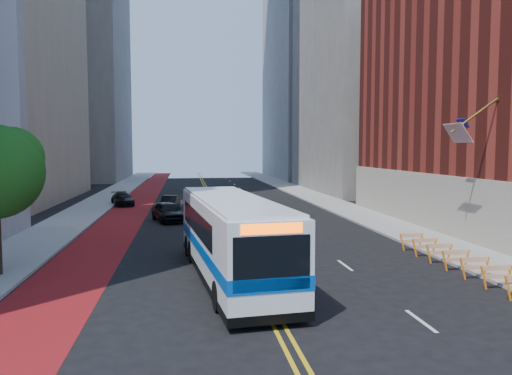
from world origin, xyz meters
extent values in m
plane|color=black|center=(0.00, 0.00, 0.00)|extent=(160.00, 160.00, 0.00)
cube|color=gray|center=(-12.00, 30.00, 0.07)|extent=(4.00, 140.00, 0.15)
cube|color=gray|center=(12.00, 30.00, 0.07)|extent=(4.00, 140.00, 0.15)
cube|color=maroon|center=(-8.10, 30.00, 0.00)|extent=(3.60, 140.00, 0.01)
cube|color=gold|center=(-0.18, 30.00, 0.00)|extent=(0.14, 140.00, 0.01)
cube|color=gold|center=(0.18, 30.00, 0.00)|extent=(0.14, 140.00, 0.01)
cube|color=silver|center=(4.80, -2.00, 0.01)|extent=(0.14, 2.20, 0.01)
cube|color=silver|center=(4.80, 6.00, 0.01)|extent=(0.14, 2.20, 0.01)
cube|color=silver|center=(4.80, 14.00, 0.01)|extent=(0.14, 2.20, 0.01)
cube|color=silver|center=(4.80, 22.00, 0.01)|extent=(0.14, 2.20, 0.01)
cube|color=silver|center=(4.80, 30.00, 0.01)|extent=(0.14, 2.20, 0.01)
cube|color=silver|center=(4.80, 38.00, 0.01)|extent=(0.14, 2.20, 0.01)
cube|color=silver|center=(4.80, 46.00, 0.01)|extent=(0.14, 2.20, 0.01)
cube|color=silver|center=(4.80, 54.00, 0.01)|extent=(0.14, 2.20, 0.01)
cube|color=silver|center=(4.80, 62.00, 0.01)|extent=(0.14, 2.20, 0.01)
cube|color=silver|center=(4.80, 70.00, 0.01)|extent=(0.14, 2.20, 0.01)
cube|color=silver|center=(4.80, 78.00, 0.01)|extent=(0.14, 2.20, 0.01)
cube|color=silver|center=(4.80, 86.00, 0.01)|extent=(0.14, 2.20, 0.01)
cube|color=#9E9384|center=(14.05, 12.00, 2.00)|extent=(0.50, 36.00, 4.00)
cube|color=black|center=(14.15, 13.00, 1.10)|extent=(0.35, 2.80, 2.20)
cube|color=black|center=(14.15, 20.00, 1.10)|extent=(0.35, 2.80, 2.20)
cube|color=#A57F33|center=(14.05, 8.00, 8.50)|extent=(0.25, 0.25, 0.25)
cylinder|color=#A57F33|center=(12.70, 8.00, 7.60)|extent=(2.85, 0.12, 2.05)
cube|color=#B21419|center=(11.70, 8.00, 6.60)|extent=(0.75, 1.90, 1.05)
cube|color=navy|center=(12.25, 8.45, 7.15)|extent=(0.39, 0.85, 0.52)
cube|color=slate|center=(23.00, 48.00, 20.00)|extent=(18.00, 26.00, 40.00)
cube|color=gray|center=(24.00, 78.00, 27.50)|extent=(20.00, 28.00, 55.00)
cube|color=orange|center=(9.05, -0.45, 0.50)|extent=(0.32, 0.06, 0.99)
cube|color=orange|center=(9.05, 1.10, 0.50)|extent=(0.32, 0.06, 0.99)
cube|color=orange|center=(10.15, 1.10, 0.50)|extent=(0.32, 0.06, 0.99)
cube|color=orange|center=(9.60, 1.10, 0.90)|extent=(1.25, 0.05, 0.22)
cube|color=orange|center=(9.60, 1.10, 0.55)|extent=(1.25, 0.05, 0.18)
cube|color=orange|center=(9.05, 2.65, 0.50)|extent=(0.32, 0.06, 0.99)
cube|color=orange|center=(10.15, 2.65, 0.50)|extent=(0.32, 0.06, 0.99)
cube|color=orange|center=(9.60, 2.65, 0.90)|extent=(1.25, 0.05, 0.22)
cube|color=orange|center=(9.60, 2.65, 0.55)|extent=(1.25, 0.05, 0.18)
cube|color=orange|center=(9.05, 4.20, 0.50)|extent=(0.32, 0.06, 0.99)
cube|color=orange|center=(10.15, 4.20, 0.50)|extent=(0.32, 0.06, 0.99)
cube|color=orange|center=(9.60, 4.20, 0.90)|extent=(1.25, 0.05, 0.22)
cube|color=orange|center=(9.60, 4.20, 0.55)|extent=(1.25, 0.05, 0.18)
cube|color=orange|center=(9.05, 5.75, 0.50)|extent=(0.32, 0.06, 0.99)
cube|color=orange|center=(10.15, 5.75, 0.50)|extent=(0.32, 0.06, 0.99)
cube|color=orange|center=(9.60, 5.75, 0.90)|extent=(1.25, 0.05, 0.22)
cube|color=orange|center=(9.60, 5.75, 0.55)|extent=(1.25, 0.05, 0.18)
cube|color=orange|center=(9.05, 7.30, 0.50)|extent=(0.32, 0.06, 0.99)
cube|color=orange|center=(10.15, 7.30, 0.50)|extent=(0.32, 0.06, 0.99)
cube|color=orange|center=(9.60, 7.30, 0.90)|extent=(1.25, 0.05, 0.22)
cube|color=orange|center=(9.60, 7.30, 0.55)|extent=(1.25, 0.05, 0.18)
cube|color=orange|center=(9.05, 8.85, 0.50)|extent=(0.32, 0.06, 0.99)
cube|color=orange|center=(10.15, 8.85, 0.50)|extent=(0.32, 0.06, 0.99)
cube|color=orange|center=(9.60, 8.85, 0.90)|extent=(1.25, 0.05, 0.22)
cube|color=orange|center=(9.60, 8.85, 0.55)|extent=(1.25, 0.05, 0.18)
sphere|color=#0E3F0D|center=(-10.70, 6.40, 5.35)|extent=(2.80, 2.80, 2.80)
cube|color=silver|center=(-1.00, 4.27, 1.94)|extent=(4.19, 13.36, 3.12)
cube|color=#0546AD|center=(-1.00, 4.27, 1.48)|extent=(4.24, 13.41, 0.49)
cube|color=black|center=(-1.09, 5.14, 2.46)|extent=(3.84, 9.45, 1.04)
cube|color=black|center=(-0.32, -2.23, 2.19)|extent=(2.50, 0.37, 1.75)
cube|color=black|center=(-1.68, 10.77, 2.41)|extent=(2.28, 0.35, 1.09)
cube|color=#FF5905|center=(-0.32, -2.24, 3.28)|extent=(1.99, 0.29, 0.33)
cube|color=silver|center=(-1.00, 4.27, 3.56)|extent=(3.98, 12.69, 0.13)
cube|color=black|center=(-1.00, 4.27, 0.38)|extent=(4.23, 13.40, 0.33)
cylinder|color=black|center=(-1.85, -0.05, 0.55)|extent=(0.44, 1.12, 1.09)
cylinder|color=black|center=(0.72, 0.22, 0.55)|extent=(0.44, 1.12, 1.09)
cylinder|color=black|center=(-2.67, 7.79, 0.55)|extent=(0.44, 1.12, 1.09)
cylinder|color=black|center=(-0.10, 8.06, 0.55)|extent=(0.44, 1.12, 1.09)
cylinder|color=black|center=(-2.83, 9.36, 0.55)|extent=(0.44, 1.12, 1.09)
cylinder|color=black|center=(-0.26, 9.63, 0.55)|extent=(0.44, 1.12, 1.09)
imported|color=black|center=(-4.39, 22.29, 0.79)|extent=(3.09, 4.95, 1.57)
imported|color=black|center=(-4.44, 29.86, 0.67)|extent=(1.95, 4.19, 1.33)
imported|color=black|center=(-9.30, 34.18, 0.65)|extent=(3.00, 4.78, 1.29)
camera|label=1|loc=(-2.97, -17.37, 5.78)|focal=35.00mm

